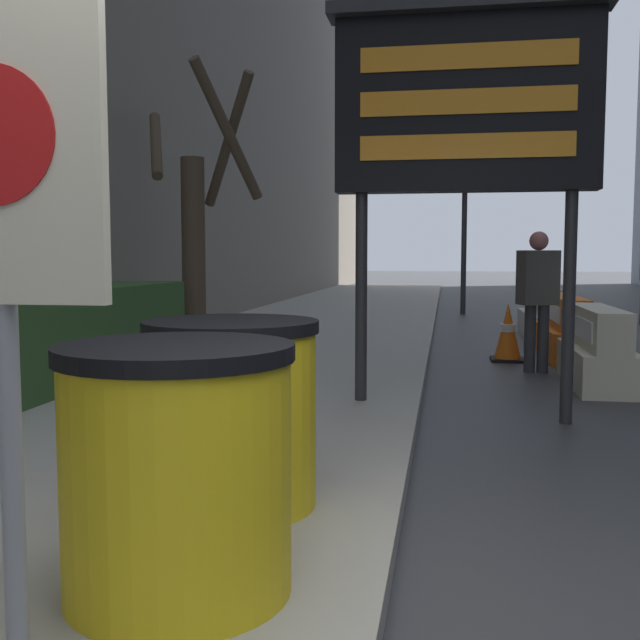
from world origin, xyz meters
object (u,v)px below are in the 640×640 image
Objects in this scene: jersey_barrier_cream at (598,352)px; jersey_barrier_orange_near at (564,330)px; message_board at (466,105)px; barrel_drum_middle at (232,413)px; traffic_cone_near at (508,333)px; jersey_barrier_white at (542,316)px; barrel_drum_foreground at (177,468)px; traffic_light_near_curb at (465,195)px; pedestrian_worker at (538,290)px.

jersey_barrier_cream is 2.25m from jersey_barrier_orange_near.
message_board is at bearing -109.24° from jersey_barrier_orange_near.
traffic_cone_near is at bearing 73.96° from barrel_drum_middle.
barrel_drum_foreground is at bearing -103.94° from jersey_barrier_white.
jersey_barrier_cream is at bearing -65.98° from traffic_cone_near.
jersey_barrier_white is 2.76× the size of traffic_cone_near.
barrel_drum_middle is (-0.08, 0.96, 0.00)m from barrel_drum_foreground.
traffic_cone_near is 0.20× the size of traffic_light_near_curb.
barrel_drum_middle is 0.46× the size of jersey_barrier_orange_near.
jersey_barrier_cream is at bearing -90.00° from jersey_barrier_orange_near.
traffic_cone_near is at bearing -105.18° from jersey_barrier_white.
jersey_barrier_cream reaches higher than jersey_barrier_orange_near.
message_board is 3.21m from jersey_barrier_cream.
jersey_barrier_white is at bearing 76.06° from barrel_drum_foreground.
barrel_drum_foreground is 7.50m from traffic_cone_near.
barrel_drum_middle is at bearing -106.04° from traffic_cone_near.
message_board reaches higher than barrel_drum_foreground.
pedestrian_worker is at bearing 121.38° from jersey_barrier_cream.
traffic_light_near_curb is (0.25, 11.13, 0.15)m from message_board.
traffic_cone_near is (-0.77, 1.74, 0.01)m from jersey_barrier_cream.
jersey_barrier_white is 2.96m from traffic_cone_near.
message_board is at bearing -128.87° from pedestrian_worker.
traffic_light_near_curb reaches higher than pedestrian_worker.
barrel_drum_middle is 6.60m from traffic_cone_near.
traffic_cone_near is 0.46× the size of pedestrian_worker.
jersey_barrier_cream is 0.81× the size of jersey_barrier_white.
jersey_barrier_orange_near is 0.54× the size of traffic_light_near_curb.
message_board is at bearing 67.02° from barrel_drum_middle.
jersey_barrier_white is (-0.00, 4.59, 0.01)m from jersey_barrier_cream.
barrel_drum_middle is at bearing -112.98° from message_board.
barrel_drum_foreground reaches higher than jersey_barrier_orange_near.
barrel_drum_middle is 0.44× the size of jersey_barrier_white.
message_board is 4.49× the size of traffic_cone_near.
message_board is at bearing -102.51° from jersey_barrier_white.
message_board is at bearing -91.29° from traffic_light_near_curb.
barrel_drum_foreground is at bearing -103.45° from traffic_cone_near.
barrel_drum_middle reaches higher than jersey_barrier_cream.
message_board is 6.95m from jersey_barrier_white.
barrel_drum_middle is 0.55× the size of jersey_barrier_cream.
jersey_barrier_white is 3.82m from pedestrian_worker.
barrel_drum_middle is at bearing 94.55° from barrel_drum_foreground.
traffic_light_near_curb is at bearing 84.18° from barrel_drum_middle.
traffic_light_near_curb is 2.29× the size of pedestrian_worker.
jersey_barrier_orange_near is at bearing 72.11° from barrel_drum_foreground.
barrel_drum_foreground is 0.96m from barrel_drum_middle.
barrel_drum_middle is at bearing -131.11° from pedestrian_worker.
barrel_drum_foreground is at bearing -85.45° from barrel_drum_middle.
pedestrian_worker reaches higher than barrel_drum_middle.
barrel_drum_middle is 3.58m from message_board.
pedestrian_worker reaches higher than traffic_cone_near.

